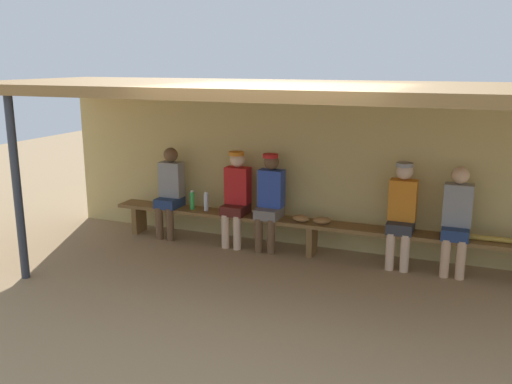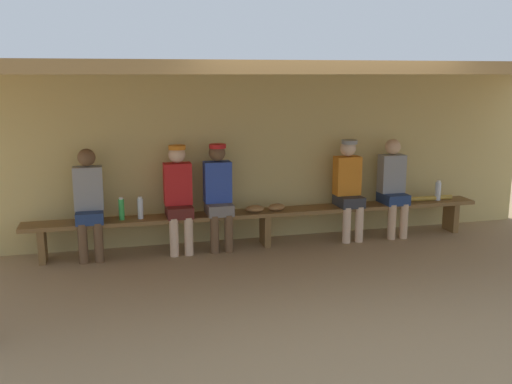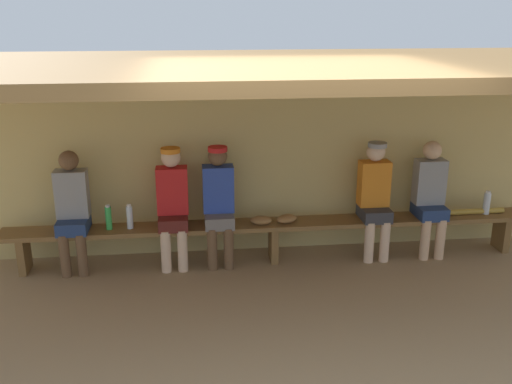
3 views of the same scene
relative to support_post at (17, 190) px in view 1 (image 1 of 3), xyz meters
name	(u,v)px [view 1 (image 1 of 3)]	position (x,y,z in m)	size (l,w,h in m)	color
ground_plane	(272,298)	(3.00, 0.55, -1.10)	(24.00, 24.00, 0.00)	#9E7F59
back_wall	(322,169)	(3.00, 2.55, 0.00)	(8.00, 0.20, 2.20)	tan
dugout_roof	(295,89)	(3.00, 1.25, 1.16)	(8.00, 2.80, 0.12)	olive
support_post	(17,190)	(0.00, 0.00, 0.00)	(0.10, 0.10, 2.20)	#2D333D
bench	(312,227)	(3.00, 2.10, -0.71)	(6.00, 0.36, 0.46)	brown
player_with_sunglasses	(457,216)	(4.81, 2.10, -0.37)	(0.34, 0.42, 1.34)	navy
player_in_red	(236,194)	(1.88, 2.10, -0.35)	(0.34, 0.42, 1.34)	#591E19
player_shirtless_tan	(170,189)	(0.81, 2.10, -0.37)	(0.34, 0.42, 1.34)	navy
player_rightmost	(270,197)	(2.38, 2.10, -0.35)	(0.34, 0.42, 1.34)	slate
player_in_white	(402,210)	(4.16, 2.10, -0.35)	(0.34, 0.42, 1.34)	#333338
water_bottle_blue	(206,202)	(1.41, 2.09, -0.51)	(0.07, 0.07, 0.28)	silver
water_bottle_green	(192,200)	(1.18, 2.09, -0.51)	(0.07, 0.07, 0.28)	green
baseball_glove_worn	(301,218)	(2.85, 2.06, -0.60)	(0.24, 0.17, 0.09)	olive
baseball_glove_dark_brown	(322,220)	(3.14, 2.07, -0.60)	(0.24, 0.17, 0.09)	olive
baseball_bat	(499,240)	(5.31, 2.10, -0.61)	(0.07, 0.07, 0.84)	#B28C33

